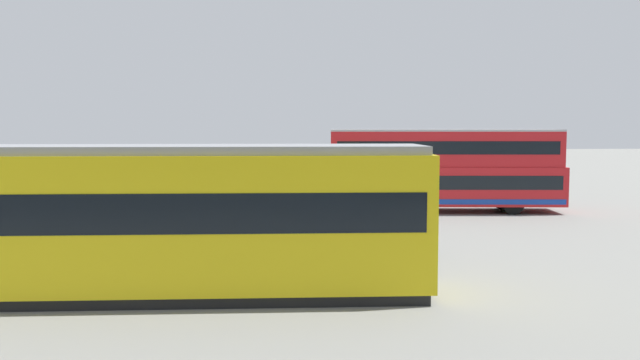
% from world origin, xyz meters
% --- Properties ---
extents(ground_plane, '(160.00, 160.00, 0.00)m').
position_xyz_m(ground_plane, '(0.00, 0.00, 0.00)').
color(ground_plane, gray).
extents(double_decker_bus, '(11.15, 3.34, 3.89)m').
position_xyz_m(double_decker_bus, '(-5.17, -1.42, 1.99)').
color(double_decker_bus, red).
rests_on(double_decker_bus, ground).
extents(tram_yellow, '(13.53, 2.75, 3.62)m').
position_xyz_m(tram_yellow, '(5.83, 13.27, 1.87)').
color(tram_yellow, yellow).
rests_on(tram_yellow, ground).
extents(pedestrian_near_railing, '(0.39, 0.39, 1.68)m').
position_xyz_m(pedestrian_near_railing, '(2.76, 5.50, 0.96)').
color(pedestrian_near_railing, black).
rests_on(pedestrian_near_railing, ground).
extents(pedestrian_crossing, '(0.45, 0.45, 1.74)m').
position_xyz_m(pedestrian_crossing, '(-2.00, 8.60, 1.01)').
color(pedestrian_crossing, '#33384C').
rests_on(pedestrian_crossing, ground).
extents(pedestrian_railing, '(9.87, 0.54, 1.08)m').
position_xyz_m(pedestrian_railing, '(3.72, 5.14, 0.75)').
color(pedestrian_railing, gray).
rests_on(pedestrian_railing, ground).
extents(info_sign, '(1.14, 0.12, 2.47)m').
position_xyz_m(info_sign, '(8.55, 5.87, 1.72)').
color(info_sign, slate).
rests_on(info_sign, ground).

